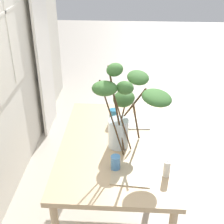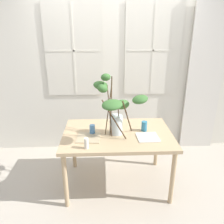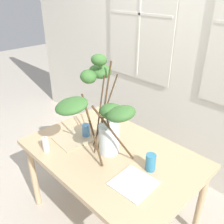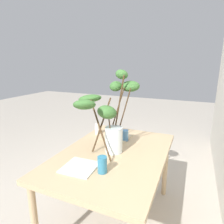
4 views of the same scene
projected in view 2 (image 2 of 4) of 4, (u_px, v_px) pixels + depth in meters
ground at (117, 182)px, 3.06m from camera, size 14.00×14.00×0.00m
back_wall_with_windows at (113, 60)px, 3.52m from camera, size 5.20×0.14×2.98m
curtain_sheer_side at (205, 76)px, 3.54m from camera, size 0.56×0.03×2.49m
dining_table at (117, 138)px, 2.82m from camera, size 1.35×0.92×0.74m
vase_with_branches at (116, 107)px, 2.60m from camera, size 0.68×0.61×0.76m
drinking_glass_blue_left at (92, 129)px, 2.76m from camera, size 0.07×0.07×0.11m
drinking_glass_blue_right at (144, 126)px, 2.83m from camera, size 0.07×0.07×0.13m
plate_square_left at (89, 138)px, 2.67m from camera, size 0.30×0.30×0.01m
plate_square_right at (148, 137)px, 2.67m from camera, size 0.27×0.27×0.01m
pillar_candle at (86, 143)px, 2.42m from camera, size 0.05×0.05×0.14m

